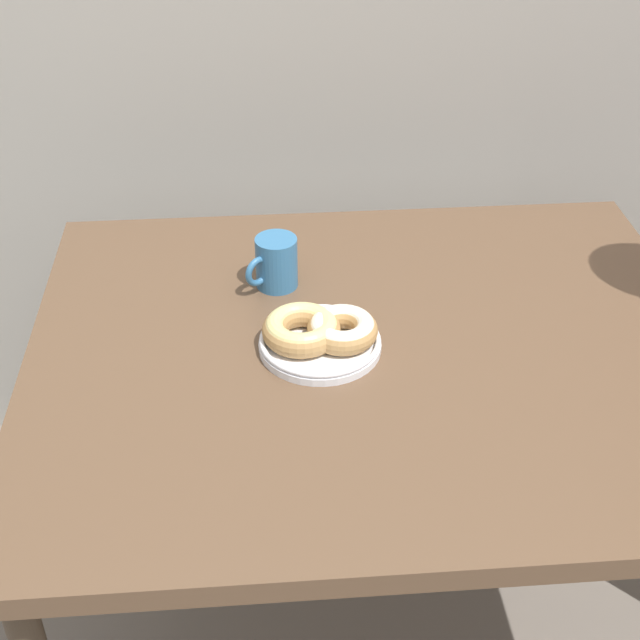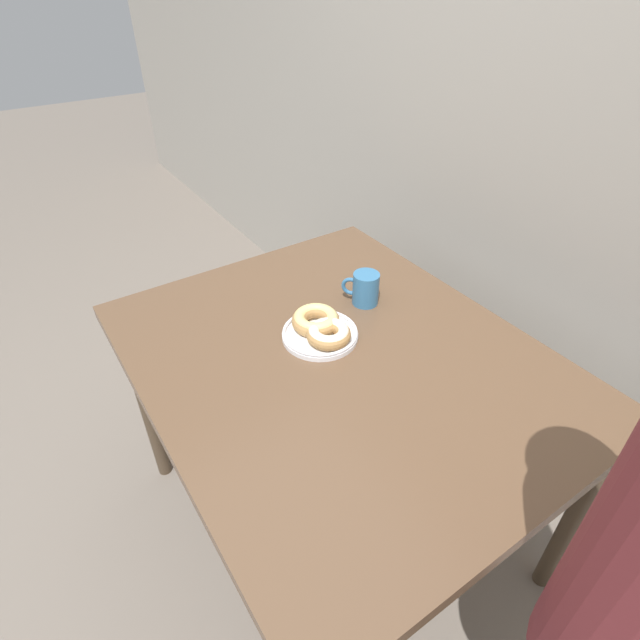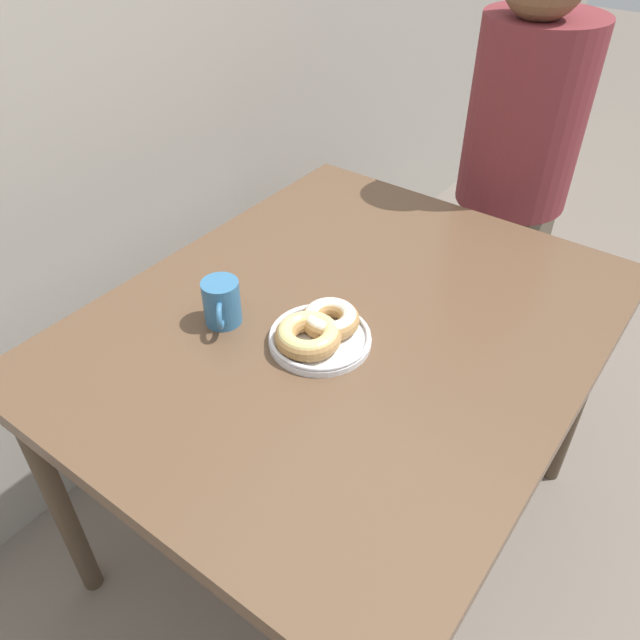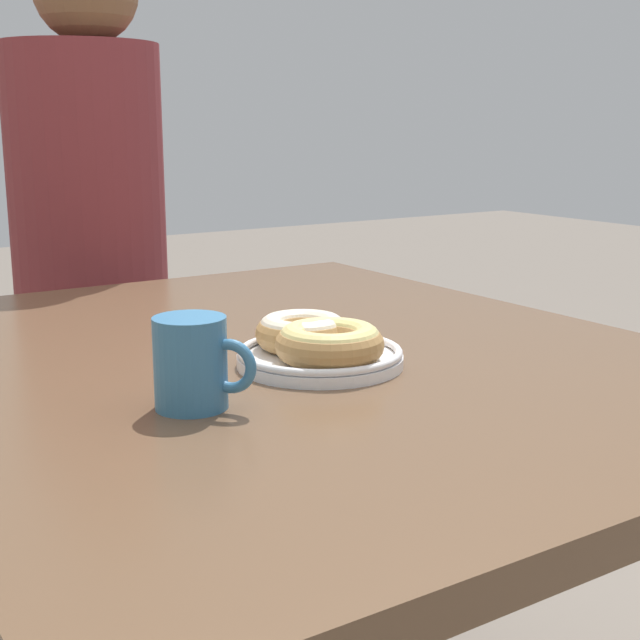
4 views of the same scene
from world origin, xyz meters
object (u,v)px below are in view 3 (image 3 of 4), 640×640
(donut_plate, at_px, (319,331))
(coffee_mug, at_px, (222,302))
(person_figure, at_px, (515,181))
(dining_table, at_px, (345,344))

(donut_plate, height_order, coffee_mug, coffee_mug)
(person_figure, bearing_deg, dining_table, 178.23)
(donut_plate, bearing_deg, person_figure, -1.72)
(donut_plate, relative_size, coffee_mug, 2.45)
(coffee_mug, bearing_deg, person_figure, -12.81)
(coffee_mug, bearing_deg, dining_table, -51.50)
(dining_table, xyz_separation_m, donut_plate, (-0.10, 0.00, 0.10))
(donut_plate, bearing_deg, coffee_mug, 108.24)
(dining_table, relative_size, person_figure, 0.84)
(person_figure, bearing_deg, donut_plate, 178.28)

